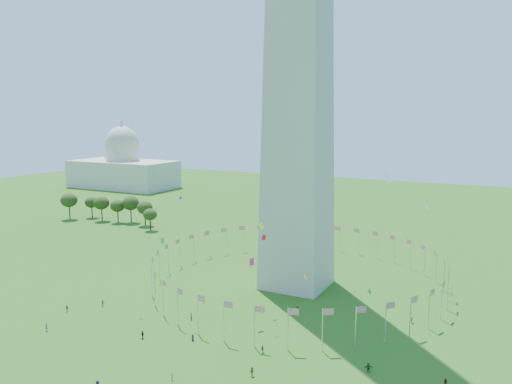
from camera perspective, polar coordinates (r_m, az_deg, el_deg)
ground at (r=102.97m, az=-6.69°, el=-18.69°), size 600.00×600.00×0.00m
flag_ring at (r=142.36m, az=4.67°, el=-8.85°), size 80.24×80.24×9.00m
capitol_building at (r=345.80m, az=-15.02°, el=4.30°), size 70.00×35.00×46.00m
crowd at (r=102.41m, az=-1.06°, el=-18.25°), size 91.66×55.74×1.96m
kites_aloft at (r=116.35m, az=3.07°, el=-7.11°), size 122.14×67.03×34.72m
tree_line_west at (r=234.05m, az=-16.21°, el=-2.01°), size 55.13×15.48×11.93m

